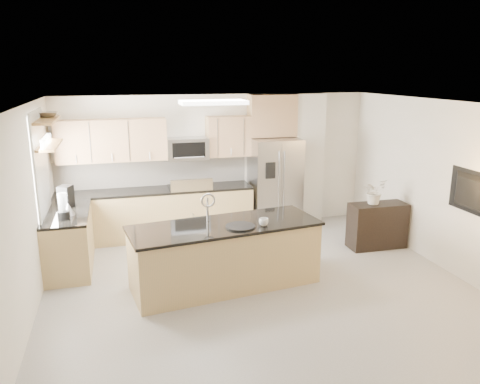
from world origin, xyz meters
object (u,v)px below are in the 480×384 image
object	(u,v)px
credenza	(377,225)
blender	(63,208)
cup	(264,222)
bowl	(48,114)
kettle	(68,209)
coffee_maker	(66,197)
television	(472,194)
refrigerator	(275,184)
flower_vase	(375,185)
range	(190,210)
platter	(240,226)
microwave	(187,149)
island	(225,255)

from	to	relation	value
credenza	blender	world-z (taller)	blender
cup	bowl	distance (m)	3.72
kettle	coffee_maker	bearing A→B (deg)	98.17
credenza	television	world-z (taller)	television
cup	coffee_maker	distance (m)	3.25
refrigerator	flower_vase	size ratio (longest dim) A/B	2.73
blender	cup	bearing A→B (deg)	-21.30
refrigerator	blender	world-z (taller)	refrigerator
coffee_maker	range	bearing A→B (deg)	19.95
blender	bowl	world-z (taller)	bowl
kettle	bowl	xyz separation A→B (m)	(-0.22, 0.61, 1.37)
platter	kettle	world-z (taller)	kettle
flower_vase	range	bearing A→B (deg)	153.59
cup	bowl	world-z (taller)	bowl
microwave	island	bearing A→B (deg)	-86.71
platter	bowl	distance (m)	3.48
cup	kettle	world-z (taller)	kettle
refrigerator	cup	size ratio (longest dim) A/B	13.09
microwave	platter	xyz separation A→B (m)	(0.32, -2.61, -0.69)
kettle	blender	bearing A→B (deg)	-104.87
credenza	refrigerator	bearing A→B (deg)	134.50
credenza	range	bearing A→B (deg)	154.44
range	kettle	xyz separation A→B (m)	(-2.03, -1.25, 0.55)
range	refrigerator	xyz separation A→B (m)	(1.66, -0.05, 0.42)
refrigerator	range	bearing A→B (deg)	178.40
range	flower_vase	distance (m)	3.38
flower_vase	coffee_maker	bearing A→B (deg)	171.95
refrigerator	coffee_maker	distance (m)	3.83
range	blender	bearing A→B (deg)	-145.31
cup	coffee_maker	bearing A→B (deg)	147.66
kettle	flower_vase	distance (m)	5.01
island	television	xyz separation A→B (m)	(3.37, -0.82, 0.88)
credenza	coffee_maker	size ratio (longest dim) A/B	2.91
credenza	kettle	world-z (taller)	kettle
range	credenza	bearing A→B (deg)	-26.21
platter	bowl	size ratio (longest dim) A/B	1.02
range	credenza	size ratio (longest dim) A/B	1.15
microwave	kettle	bearing A→B (deg)	-145.88
range	coffee_maker	size ratio (longest dim) A/B	3.35
microwave	flower_vase	bearing A→B (deg)	-28.29
cup	platter	size ratio (longest dim) A/B	0.33
range	platter	size ratio (longest dim) A/B	2.77
cup	bowl	xyz separation A→B (m)	(-2.90, 1.86, 1.40)
island	kettle	size ratio (longest dim) A/B	12.53
range	kettle	world-z (taller)	kettle
microwave	credenza	xyz separation A→B (m)	(3.06, -1.63, -1.23)
island	cup	size ratio (longest dim) A/B	20.57
television	coffee_maker	bearing A→B (deg)	67.16
island	credenza	world-z (taller)	island
platter	blender	world-z (taller)	blender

